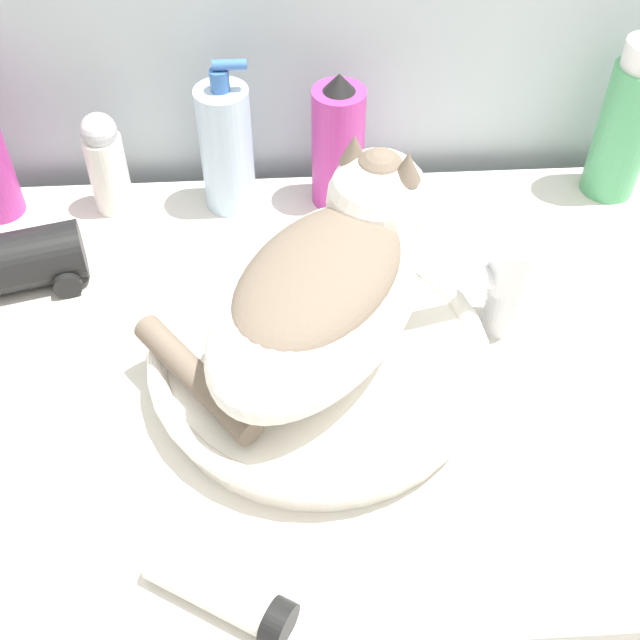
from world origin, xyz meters
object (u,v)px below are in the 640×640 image
at_px(faucet, 500,278).
at_px(deodorant_stick, 106,163).
at_px(mouthwash_bottle, 627,123).
at_px(cream_tube, 222,594).
at_px(spray_bottle_trigger, 338,145).
at_px(cat, 327,283).
at_px(soap_pump_bottle, 226,148).
at_px(hair_dryer, 10,264).

relative_size(faucet, deodorant_stick, 1.20).
relative_size(mouthwash_bottle, cream_tube, 1.57).
bearing_deg(spray_bottle_trigger, cream_tube, -104.14).
height_order(cat, soap_pump_bottle, cat).
relative_size(mouthwash_bottle, spray_bottle_trigger, 1.15).
bearing_deg(cream_tube, cat, 68.29).
distance_m(mouthwash_bottle, soap_pump_bottle, 0.48).
bearing_deg(cat, spray_bottle_trigger, 26.14).
height_order(faucet, mouthwash_bottle, mouthwash_bottle).
distance_m(deodorant_stick, cream_tube, 0.55).
bearing_deg(faucet, cat, -3.59).
xyz_separation_m(soap_pump_bottle, spray_bottle_trigger, (0.13, 0.00, -0.00)).
relative_size(soap_pump_bottle, hair_dryer, 1.02).
xyz_separation_m(spray_bottle_trigger, cream_tube, (-0.13, -0.53, -0.06)).
bearing_deg(cream_tube, mouthwash_bottle, 47.49).
distance_m(soap_pump_bottle, spray_bottle_trigger, 0.13).
bearing_deg(spray_bottle_trigger, cat, -96.59).
bearing_deg(hair_dryer, cat, 144.15).
xyz_separation_m(cat, faucet, (0.18, 0.04, -0.04)).
height_order(soap_pump_bottle, spray_bottle_trigger, soap_pump_bottle).
bearing_deg(spray_bottle_trigger, hair_dryer, -160.31).
relative_size(deodorant_stick, cream_tube, 1.03).
xyz_separation_m(spray_bottle_trigger, hair_dryer, (-0.38, -0.14, -0.05)).
distance_m(mouthwash_bottle, cream_tube, 0.72).
height_order(mouthwash_bottle, cream_tube, mouthwash_bottle).
height_order(cat, hair_dryer, cat).
xyz_separation_m(faucet, spray_bottle_trigger, (-0.15, 0.23, 0.01)).
xyz_separation_m(deodorant_stick, spray_bottle_trigger, (0.28, 0.00, 0.02)).
relative_size(faucet, cream_tube, 1.24).
relative_size(deodorant_stick, hair_dryer, 0.69).
distance_m(cream_tube, hair_dryer, 0.46).
bearing_deg(mouthwash_bottle, cat, -144.46).
relative_size(mouthwash_bottle, hair_dryer, 1.06).
xyz_separation_m(mouthwash_bottle, cream_tube, (-0.48, -0.53, -0.08)).
bearing_deg(hair_dryer, faucet, 155.21).
distance_m(faucet, cream_tube, 0.41).
bearing_deg(cat, faucet, -45.04).
height_order(deodorant_stick, soap_pump_bottle, soap_pump_bottle).
relative_size(cat, soap_pump_bottle, 1.71).
distance_m(cat, faucet, 0.19).
xyz_separation_m(deodorant_stick, hair_dryer, (-0.10, -0.14, -0.03)).
relative_size(spray_bottle_trigger, hair_dryer, 0.92).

